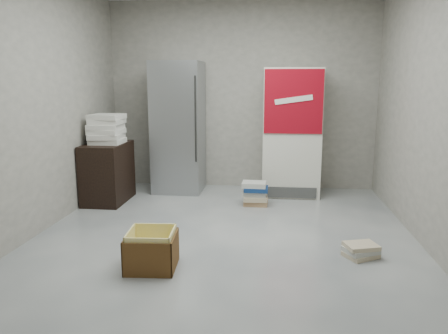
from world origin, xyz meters
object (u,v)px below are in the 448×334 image
Objects in this scene: cardboard_box at (152,252)px; coke_cooler at (292,132)px; steel_fridge at (179,127)px; wood_shelf at (108,173)px; phonebook_stack_main at (255,193)px.

coke_cooler is at bearing 60.59° from cardboard_box.
steel_fridge reaches higher than wood_shelf.
steel_fridge is 5.55× the size of phonebook_stack_main.
steel_fridge is 1.65m from coke_cooler.
wood_shelf is 2.38m from cardboard_box.
steel_fridge is at bearing 179.82° from coke_cooler.
phonebook_stack_main is (2.00, 0.04, -0.24)m from wood_shelf.
wood_shelf is at bearing -163.72° from coke_cooler.
coke_cooler reaches higher than wood_shelf.
cardboard_box is (-0.81, -2.09, -0.02)m from phonebook_stack_main.
phonebook_stack_main is 2.24m from cardboard_box.
coke_cooler is (1.65, -0.01, -0.05)m from steel_fridge.
coke_cooler is 2.63m from wood_shelf.
phonebook_stack_main is at bearing 64.35° from cardboard_box.
coke_cooler is 2.25× the size of wood_shelf.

